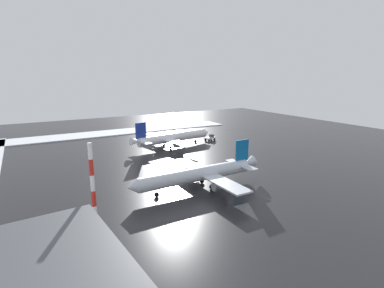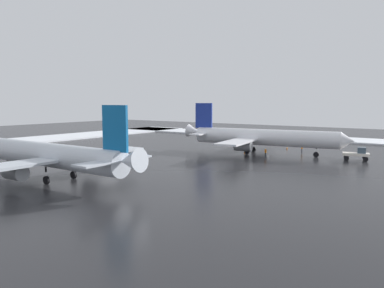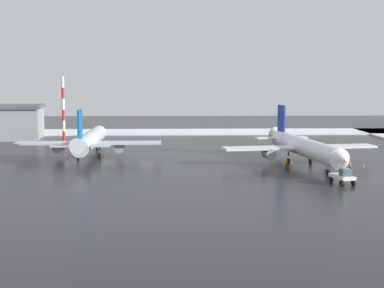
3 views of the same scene
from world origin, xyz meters
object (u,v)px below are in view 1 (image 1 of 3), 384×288
pushback_tug (210,137)px  ground_crew_near_tug (184,145)px  ground_crew_by_nose_gear (180,139)px  airplane_parked_starboard (172,138)px  airplane_far_rear (199,174)px  traffic_cone_mid_line (167,148)px  traffic_cone_near_nose (165,140)px  antenna_mast (93,191)px

pushback_tug → ground_crew_near_tug: (5.71, -15.62, -0.31)m
ground_crew_by_nose_gear → pushback_tug: bearing=-29.0°
pushback_tug → airplane_parked_starboard: bearing=172.9°
airplane_far_rear → traffic_cone_mid_line: (-39.10, 9.84, -3.16)m
pushback_tug → ground_crew_near_tug: bearing=-173.1°
traffic_cone_near_nose → traffic_cone_mid_line: (12.12, -4.58, 0.00)m
pushback_tug → ground_crew_by_nose_gear: size_ratio=2.91×
pushback_tug → traffic_cone_near_nose: (-8.52, -16.71, -1.01)m
airplane_parked_starboard → airplane_far_rear: airplane_parked_starboard is taller
ground_crew_by_nose_gear → ground_crew_near_tug: (10.35, -3.68, 0.00)m
antenna_mast → airplane_parked_starboard: bearing=142.5°
antenna_mast → traffic_cone_near_nose: (-61.42, 40.95, -7.82)m
pushback_tug → traffic_cone_mid_line: bearing=176.4°
pushback_tug → traffic_cone_mid_line: 21.61m
airplane_parked_starboard → antenna_mast: (50.94, -39.14, 4.63)m
ground_crew_near_tug → traffic_cone_mid_line: 6.08m
pushback_tug → antenna_mast: (52.90, -57.66, 6.81)m
airplane_far_rear → pushback_tug: bearing=-126.5°
airplane_parked_starboard → pushback_tug: size_ratio=7.07×
antenna_mast → traffic_cone_mid_line: (-49.30, 36.38, -7.82)m
traffic_cone_near_nose → traffic_cone_mid_line: 12.96m
pushback_tug → ground_crew_near_tug: pushback_tug is taller
pushback_tug → traffic_cone_mid_line: pushback_tug is taller
airplane_far_rear → ground_crew_near_tug: 40.19m
ground_crew_near_tug → antenna_mast: bearing=-128.8°
airplane_parked_starboard → traffic_cone_mid_line: 4.53m
ground_crew_by_nose_gear → traffic_cone_near_nose: size_ratio=3.11×
airplane_parked_starboard → pushback_tug: bearing=-2.2°
traffic_cone_near_nose → airplane_far_rear: bearing=-15.7°
traffic_cone_near_nose → airplane_parked_starboard: bearing=-9.8°
pushback_tug → traffic_cone_near_nose: pushback_tug is taller
traffic_cone_mid_line → traffic_cone_near_nose: bearing=159.3°
airplane_far_rear → ground_crew_by_nose_gear: 51.14m
pushback_tug → traffic_cone_near_nose: bearing=139.8°
pushback_tug → airplane_far_rear: bearing=-139.3°
ground_crew_by_nose_gear → airplane_parked_starboard: bearing=-142.7°
airplane_parked_starboard → airplane_far_rear: (40.74, -12.60, -0.03)m
ground_crew_by_nose_gear → antenna_mast: 73.84m
ground_crew_near_tug → traffic_cone_mid_line: (-2.10, -5.67, -0.70)m
airplane_parked_starboard → traffic_cone_mid_line: size_ratio=64.07×
pushback_tug → ground_crew_by_nose_gear: bearing=145.6°
traffic_cone_near_nose → pushback_tug: bearing=63.0°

